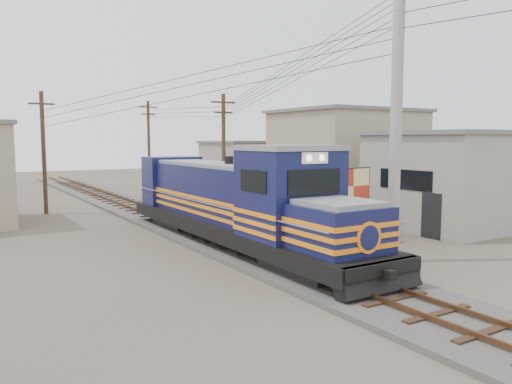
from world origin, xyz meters
TOP-DOWN VIEW (x-y plane):
  - ground at (0.00, 0.00)m, footprint 120.00×120.00m
  - ballast at (0.00, 10.00)m, footprint 3.60×70.00m
  - track at (0.00, 10.00)m, footprint 1.15×70.00m
  - locomotive at (0.00, 4.48)m, footprint 2.94×15.98m
  - utility_pole_main at (3.50, -0.50)m, footprint 0.40×0.40m
  - wooden_pole_mid at (4.50, 14.00)m, footprint 1.60×0.24m
  - wooden_pole_far at (4.80, 28.00)m, footprint 1.60×0.24m
  - wooden_pole_left at (-5.00, 18.00)m, footprint 1.60×0.24m
  - power_lines at (-0.14, 8.49)m, footprint 9.65×19.00m
  - shophouse_front at (11.50, 3.00)m, footprint 7.35×6.30m
  - shophouse_mid at (12.50, 12.00)m, footprint 8.40×7.35m
  - shophouse_back at (11.00, 22.00)m, footprint 6.30×6.30m
  - billboard at (4.17, 2.32)m, footprint 2.04×0.38m
  - market_umbrella at (6.01, 5.07)m, footprint 2.56×2.56m
  - vendor at (5.73, 5.86)m, footprint 0.71×0.65m
  - plant_nursery at (5.24, 3.37)m, footprint 3.35×3.11m

SIDE VIEW (x-z plane):
  - ground at x=0.00m, z-range 0.00..0.00m
  - ballast at x=0.00m, z-range 0.00..0.16m
  - track at x=0.00m, z-range 0.20..0.32m
  - plant_nursery at x=5.24m, z-range -0.11..1.02m
  - vendor at x=5.73m, z-range 0.00..1.62m
  - locomotive at x=0.00m, z-range -0.25..3.71m
  - market_umbrella at x=6.01m, z-range 0.81..2.96m
  - shophouse_back at x=11.00m, z-range 0.01..4.21m
  - billboard at x=4.17m, z-range 0.74..3.90m
  - shophouse_front at x=11.50m, z-range 0.01..4.71m
  - shophouse_mid at x=12.50m, z-range 0.01..6.21m
  - wooden_pole_mid at x=4.50m, z-range 0.18..7.18m
  - wooden_pole_left at x=-5.00m, z-range 0.18..7.18m
  - wooden_pole_far at x=4.80m, z-range 0.18..7.68m
  - utility_pole_main at x=3.50m, z-range 0.00..10.00m
  - power_lines at x=-0.14m, z-range 5.91..9.21m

